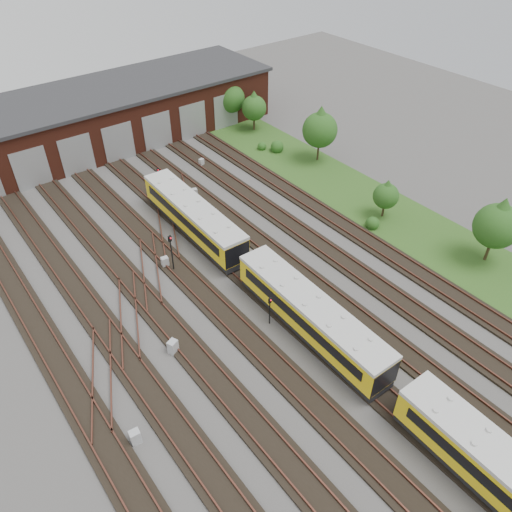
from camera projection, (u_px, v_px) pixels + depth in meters
ground at (292, 348)px, 36.23m from camera, size 120.00×120.00×0.00m
track_network at (285, 343)px, 36.44m from camera, size 30.40×70.00×0.33m
maintenance_shed at (72, 124)px, 58.90m from camera, size 51.00×12.50×6.35m
grass_verge at (368, 202)px, 51.44m from camera, size 8.00×55.00×0.05m
metro_train at (311, 315)px, 36.24m from camera, size 2.94×46.43×2.97m
signal_mast_0 at (171, 249)px, 41.58m from camera, size 0.32×0.30×3.67m
signal_mast_1 at (225, 251)px, 41.91m from camera, size 0.29×0.28×3.15m
signal_mast_2 at (159, 178)px, 51.34m from camera, size 0.30×0.29×3.17m
signal_mast_3 at (270, 307)px, 37.10m from camera, size 0.25×0.24×2.62m
relay_cabinet_0 at (135, 437)px, 30.11m from camera, size 0.68×0.59×1.05m
relay_cabinet_1 at (165, 262)px, 43.13m from camera, size 0.66×0.57×0.99m
relay_cabinet_2 at (173, 347)px, 35.60m from camera, size 0.83×0.77×1.11m
relay_cabinet_3 at (201, 162)px, 57.31m from camera, size 0.62×0.56×0.87m
relay_cabinet_4 at (194, 193)px, 51.98m from camera, size 0.67×0.59×0.98m
tree_0 at (231, 95)px, 64.33m from camera, size 3.62×3.62×5.99m
tree_1 at (254, 105)px, 63.08m from camera, size 3.13×3.13×5.19m
tree_2 at (320, 126)px, 56.01m from camera, size 3.99×3.99×6.61m
tree_3 at (386, 193)px, 47.84m from camera, size 2.50×2.50×4.14m
tree_4 at (499, 221)px, 41.57m from camera, size 3.89×3.89×6.44m
bush_0 at (373, 222)px, 47.60m from camera, size 1.33×1.33×1.33m
bush_1 at (262, 145)px, 60.48m from camera, size 1.05×1.05×1.05m
bush_2 at (277, 145)px, 59.93m from camera, size 1.57×1.57×1.57m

